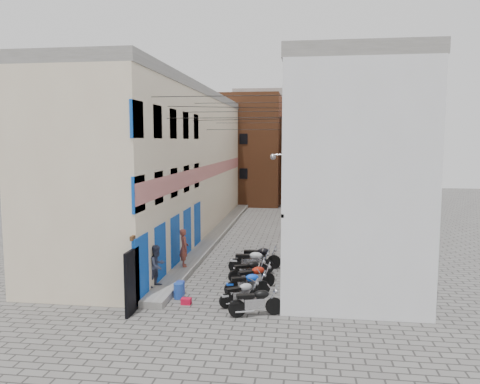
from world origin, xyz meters
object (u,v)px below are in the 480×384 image
at_px(motorcycle_e, 249,269).
at_px(water_jug_far, 180,288).
at_px(water_jug_near, 179,291).
at_px(red_crate, 186,301).
at_px(motorcycle_d, 254,276).
at_px(person_b, 157,266).
at_px(motorcycle_f, 251,260).
at_px(motorcycle_b, 241,292).
at_px(person_a, 184,248).
at_px(motorcycle_a, 256,300).
at_px(motorcycle_c, 247,283).
at_px(motorcycle_g, 259,256).

xyz_separation_m(motorcycle_e, water_jug_far, (-2.40, -1.98, -0.27)).
xyz_separation_m(water_jug_near, red_crate, (0.44, -0.57, -0.18)).
xyz_separation_m(motorcycle_d, person_b, (-3.66, -0.90, 0.52)).
relative_size(motorcycle_f, water_jug_near, 3.54).
relative_size(person_b, red_crate, 4.61).
relative_size(motorcycle_b, water_jug_far, 3.29).
bearing_deg(motorcycle_f, person_a, -87.91).
bearing_deg(water_jug_near, motorcycle_e, 45.96).
xyz_separation_m(motorcycle_a, red_crate, (-2.60, 0.78, -0.43)).
bearing_deg(motorcycle_e, motorcycle_c, -24.12).
xyz_separation_m(motorcycle_f, water_jug_far, (-2.35, -3.25, -0.33)).
bearing_deg(motorcycle_f, motorcycle_a, 6.91).
xyz_separation_m(motorcycle_g, water_jug_near, (-2.57, -4.53, -0.30)).
bearing_deg(motorcycle_g, water_jug_near, -32.42).
height_order(person_b, water_jug_far, person_b).
relative_size(motorcycle_c, person_a, 1.04).
height_order(motorcycle_f, person_a, person_a).
xyz_separation_m(motorcycle_c, motorcycle_e, (-0.15, 1.78, 0.01)).
distance_m(motorcycle_a, motorcycle_d, 2.84).
relative_size(person_a, red_crate, 4.80).
height_order(motorcycle_c, motorcycle_e, motorcycle_e).
bearing_deg(water_jug_near, motorcycle_g, 60.41).
bearing_deg(motorcycle_c, motorcycle_e, 167.90).
distance_m(motorcycle_e, water_jug_far, 3.12).
distance_m(motorcycle_f, person_a, 3.05).
xyz_separation_m(person_a, person_b, (-0.30, -2.96, -0.03)).
distance_m(motorcycle_d, person_a, 3.98).
distance_m(motorcycle_e, motorcycle_g, 2.11).
relative_size(motorcycle_c, water_jug_near, 3.07).
height_order(motorcycle_a, motorcycle_f, motorcycle_f).
bearing_deg(motorcycle_e, motorcycle_g, 145.14).
bearing_deg(person_b, motorcycle_b, -84.45).
distance_m(motorcycle_a, person_b, 4.49).
bearing_deg(motorcycle_b, motorcycle_g, 144.18).
relative_size(motorcycle_g, red_crate, 5.73).
xyz_separation_m(person_b, water_jug_near, (1.00, -0.56, -0.78)).
bearing_deg(motorcycle_e, water_jug_near, -72.96).
relative_size(motorcycle_b, red_crate, 4.77).
xyz_separation_m(motorcycle_a, motorcycle_e, (-0.68, 3.78, -0.02)).
distance_m(motorcycle_a, motorcycle_e, 3.84).
height_order(motorcycle_b, motorcycle_f, motorcycle_f).
bearing_deg(water_jug_far, motorcycle_b, -19.98).
bearing_deg(red_crate, motorcycle_c, 30.67).
distance_m(motorcycle_d, motorcycle_g, 3.07).
bearing_deg(person_a, water_jug_near, 169.49).
xyz_separation_m(motorcycle_g, person_b, (-3.57, -3.97, 0.48)).
bearing_deg(motorcycle_f, water_jug_near, -33.20).
xyz_separation_m(person_b, red_crate, (1.43, -1.13, -0.95)).
distance_m(person_a, water_jug_far, 3.25).
xyz_separation_m(person_a, red_crate, (1.14, -4.09, -0.99)).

